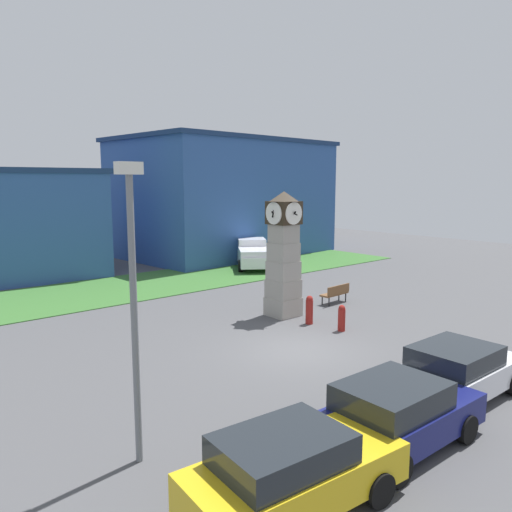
{
  "coord_description": "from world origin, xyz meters",
  "views": [
    {
      "loc": [
        -11.79,
        -11.44,
        5.72
      ],
      "look_at": [
        1.11,
        3.42,
        2.76
      ],
      "focal_mm": 35.0,
      "sensor_mm": 36.0,
      "label": 1
    }
  ],
  "objects_px": {
    "bollard_near_tower": "(309,310)",
    "car_near_tower": "(397,413)",
    "clock_tower": "(284,255)",
    "car_navy_sedan": "(292,470)",
    "car_by_building": "(458,370)",
    "bench": "(336,293)",
    "pickup_truck": "(253,254)",
    "street_lamp_far_side": "(133,294)",
    "bollard_mid_row": "(342,318)"
  },
  "relations": [
    {
      "from": "car_near_tower",
      "to": "bollard_near_tower",
      "type": "bearing_deg",
      "value": 54.49
    },
    {
      "from": "car_navy_sedan",
      "to": "car_near_tower",
      "type": "height_order",
      "value": "car_near_tower"
    },
    {
      "from": "car_near_tower",
      "to": "pickup_truck",
      "type": "xyz_separation_m",
      "value": [
        12.43,
        19.33,
        0.17
      ]
    },
    {
      "from": "bollard_mid_row",
      "to": "pickup_truck",
      "type": "height_order",
      "value": "pickup_truck"
    },
    {
      "from": "street_lamp_far_side",
      "to": "bench",
      "type": "bearing_deg",
      "value": 24.32
    },
    {
      "from": "clock_tower",
      "to": "street_lamp_far_side",
      "type": "bearing_deg",
      "value": -148.5
    },
    {
      "from": "pickup_truck",
      "to": "clock_tower",
      "type": "bearing_deg",
      "value": -124.35
    },
    {
      "from": "car_by_building",
      "to": "pickup_truck",
      "type": "relative_size",
      "value": 0.72
    },
    {
      "from": "bollard_near_tower",
      "to": "car_near_tower",
      "type": "height_order",
      "value": "car_near_tower"
    },
    {
      "from": "car_navy_sedan",
      "to": "car_by_building",
      "type": "height_order",
      "value": "car_navy_sedan"
    },
    {
      "from": "car_by_building",
      "to": "clock_tower",
      "type": "bearing_deg",
      "value": 76.3
    },
    {
      "from": "car_near_tower",
      "to": "bench",
      "type": "xyz_separation_m",
      "value": [
        8.94,
        9.23,
        -0.24
      ]
    },
    {
      "from": "clock_tower",
      "to": "car_near_tower",
      "type": "bearing_deg",
      "value": -120.97
    },
    {
      "from": "car_navy_sedan",
      "to": "street_lamp_far_side",
      "type": "height_order",
      "value": "street_lamp_far_side"
    },
    {
      "from": "car_navy_sedan",
      "to": "street_lamp_far_side",
      "type": "xyz_separation_m",
      "value": [
        -1.26,
        3.18,
        2.77
      ]
    },
    {
      "from": "bollard_near_tower",
      "to": "clock_tower",
      "type": "bearing_deg",
      "value": 86.38
    },
    {
      "from": "car_near_tower",
      "to": "street_lamp_far_side",
      "type": "distance_m",
      "value": 6.15
    },
    {
      "from": "bollard_near_tower",
      "to": "car_navy_sedan",
      "type": "bearing_deg",
      "value": -138.45
    },
    {
      "from": "bollard_near_tower",
      "to": "pickup_truck",
      "type": "height_order",
      "value": "pickup_truck"
    },
    {
      "from": "car_navy_sedan",
      "to": "car_near_tower",
      "type": "xyz_separation_m",
      "value": [
        3.23,
        0.03,
        0.0
      ]
    },
    {
      "from": "clock_tower",
      "to": "car_by_building",
      "type": "distance_m",
      "value": 9.41
    },
    {
      "from": "bollard_near_tower",
      "to": "street_lamp_far_side",
      "type": "bearing_deg",
      "value": -155.48
    },
    {
      "from": "clock_tower",
      "to": "bollard_near_tower",
      "type": "xyz_separation_m",
      "value": [
        -0.1,
        -1.63,
        -2.03
      ]
    },
    {
      "from": "clock_tower",
      "to": "car_near_tower",
      "type": "relative_size",
      "value": 1.3
    },
    {
      "from": "bollard_near_tower",
      "to": "car_near_tower",
      "type": "relative_size",
      "value": 0.29
    },
    {
      "from": "bench",
      "to": "bollard_near_tower",
      "type": "bearing_deg",
      "value": -156.26
    },
    {
      "from": "car_by_building",
      "to": "street_lamp_far_side",
      "type": "xyz_separation_m",
      "value": [
        -7.92,
        2.77,
        2.79
      ]
    },
    {
      "from": "clock_tower",
      "to": "car_near_tower",
      "type": "height_order",
      "value": "clock_tower"
    },
    {
      "from": "bollard_near_tower",
      "to": "bollard_mid_row",
      "type": "relative_size",
      "value": 1.14
    },
    {
      "from": "bollard_near_tower",
      "to": "bench",
      "type": "bearing_deg",
      "value": 23.74
    },
    {
      "from": "bollard_near_tower",
      "to": "car_navy_sedan",
      "type": "xyz_separation_m",
      "value": [
        -8.74,
        -7.74,
        0.17
      ]
    },
    {
      "from": "bollard_near_tower",
      "to": "car_by_building",
      "type": "relative_size",
      "value": 0.3
    },
    {
      "from": "clock_tower",
      "to": "car_near_tower",
      "type": "distance_m",
      "value": 11.05
    },
    {
      "from": "bollard_near_tower",
      "to": "bench",
      "type": "xyz_separation_m",
      "value": [
        3.44,
        1.51,
        -0.07
      ]
    },
    {
      "from": "bollard_near_tower",
      "to": "street_lamp_far_side",
      "type": "relative_size",
      "value": 0.19
    },
    {
      "from": "car_near_tower",
      "to": "pickup_truck",
      "type": "height_order",
      "value": "pickup_truck"
    },
    {
      "from": "car_by_building",
      "to": "bollard_near_tower",
      "type": "bearing_deg",
      "value": 74.15
    },
    {
      "from": "clock_tower",
      "to": "car_near_tower",
      "type": "xyz_separation_m",
      "value": [
        -5.61,
        -9.34,
        -1.86
      ]
    },
    {
      "from": "bollard_near_tower",
      "to": "street_lamp_far_side",
      "type": "xyz_separation_m",
      "value": [
        -10.0,
        -4.56,
        2.94
      ]
    },
    {
      "from": "bollard_mid_row",
      "to": "bollard_near_tower",
      "type": "bearing_deg",
      "value": 98.86
    },
    {
      "from": "clock_tower",
      "to": "bench",
      "type": "relative_size",
      "value": 3.27
    },
    {
      "from": "bollard_mid_row",
      "to": "street_lamp_far_side",
      "type": "height_order",
      "value": "street_lamp_far_side"
    },
    {
      "from": "car_navy_sedan",
      "to": "clock_tower",
      "type": "bearing_deg",
      "value": 46.67
    },
    {
      "from": "clock_tower",
      "to": "car_navy_sedan",
      "type": "relative_size",
      "value": 1.27
    },
    {
      "from": "car_near_tower",
      "to": "car_by_building",
      "type": "xyz_separation_m",
      "value": [
        3.42,
        0.38,
        -0.02
      ]
    },
    {
      "from": "car_near_tower",
      "to": "bench",
      "type": "distance_m",
      "value": 12.85
    },
    {
      "from": "bollard_near_tower",
      "to": "car_navy_sedan",
      "type": "relative_size",
      "value": 0.28
    },
    {
      "from": "bollard_near_tower",
      "to": "bollard_mid_row",
      "type": "height_order",
      "value": "bollard_near_tower"
    },
    {
      "from": "bench",
      "to": "car_navy_sedan",
      "type": "bearing_deg",
      "value": -142.76
    },
    {
      "from": "pickup_truck",
      "to": "street_lamp_far_side",
      "type": "xyz_separation_m",
      "value": [
        -16.93,
        -16.18,
        2.6
      ]
    }
  ]
}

